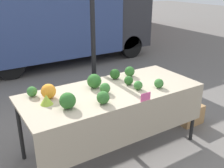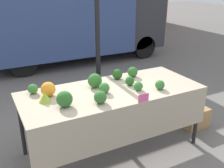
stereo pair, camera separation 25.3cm
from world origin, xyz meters
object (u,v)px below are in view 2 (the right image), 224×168
Objects in this scene: orange_cauliflower at (48,89)px; produce_crate at (193,116)px; parked_truck at (67,9)px; price_sign at (144,98)px.

orange_cauliflower reaches higher than produce_crate.
parked_truck is 28.59× the size of orange_cauliflower.
produce_crate is at bearing -5.75° from orange_cauliflower.
orange_cauliflower reaches higher than price_sign.
parked_truck is at bearing 96.24° from produce_crate.
parked_truck is 4.74m from produce_crate.
parked_truck is 5.07m from price_sign.
price_sign is 1.56m from produce_crate.
parked_truck reaches higher than price_sign.
parked_truck is 12.91× the size of produce_crate.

